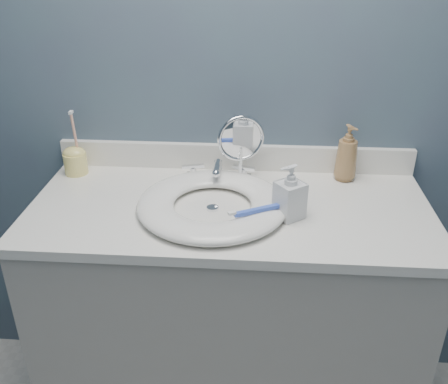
# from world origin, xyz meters

# --- Properties ---
(back_wall) EXTENTS (2.20, 0.02, 2.40)m
(back_wall) POSITION_xyz_m (0.00, 1.25, 1.20)
(back_wall) COLOR #49636E
(back_wall) RESTS_ON ground
(vanity_cabinet) EXTENTS (1.20, 0.55, 0.85)m
(vanity_cabinet) POSITION_xyz_m (0.00, 0.97, 0.42)
(vanity_cabinet) COLOR #B0AAA1
(vanity_cabinet) RESTS_ON ground
(countertop) EXTENTS (1.22, 0.57, 0.03)m
(countertop) POSITION_xyz_m (0.00, 0.97, 0.86)
(countertop) COLOR white
(countertop) RESTS_ON vanity_cabinet
(backsplash) EXTENTS (1.22, 0.02, 0.09)m
(backsplash) POSITION_xyz_m (0.00, 1.24, 0.93)
(backsplash) COLOR white
(backsplash) RESTS_ON countertop
(basin) EXTENTS (0.45, 0.45, 0.04)m
(basin) POSITION_xyz_m (-0.05, 0.94, 0.90)
(basin) COLOR white
(basin) RESTS_ON countertop
(drain) EXTENTS (0.04, 0.04, 0.01)m
(drain) POSITION_xyz_m (-0.05, 0.94, 0.88)
(drain) COLOR silver
(drain) RESTS_ON countertop
(faucet) EXTENTS (0.25, 0.13, 0.07)m
(faucet) POSITION_xyz_m (-0.05, 1.14, 0.91)
(faucet) COLOR silver
(faucet) RESTS_ON countertop
(makeup_mirror) EXTENTS (0.15, 0.09, 0.23)m
(makeup_mirror) POSITION_xyz_m (0.02, 1.14, 1.01)
(makeup_mirror) COLOR silver
(makeup_mirror) RESTS_ON countertop
(soap_bottle_amber) EXTENTS (0.10, 0.10, 0.19)m
(soap_bottle_amber) POSITION_xyz_m (0.37, 1.18, 0.98)
(soap_bottle_amber) COLOR #9B7246
(soap_bottle_amber) RESTS_ON countertop
(soap_bottle_clear) EXTENTS (0.10, 0.10, 0.16)m
(soap_bottle_clear) POSITION_xyz_m (0.18, 0.92, 0.96)
(soap_bottle_clear) COLOR silver
(soap_bottle_clear) RESTS_ON countertop
(toothbrush_holder) EXTENTS (0.08, 0.08, 0.22)m
(toothbrush_holder) POSITION_xyz_m (-0.54, 1.16, 0.93)
(toothbrush_holder) COLOR #F8E67C
(toothbrush_holder) RESTS_ON countertop
(toothbrush_lying) EXTENTS (0.16, 0.09, 0.02)m
(toothbrush_lying) POSITION_xyz_m (0.08, 0.87, 0.92)
(toothbrush_lying) COLOR blue
(toothbrush_lying) RESTS_ON basin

